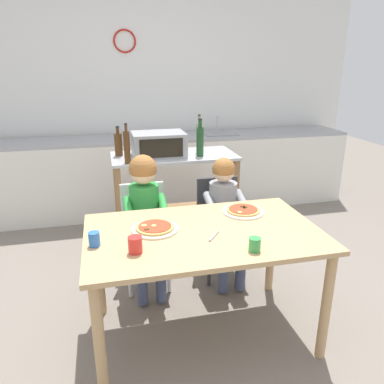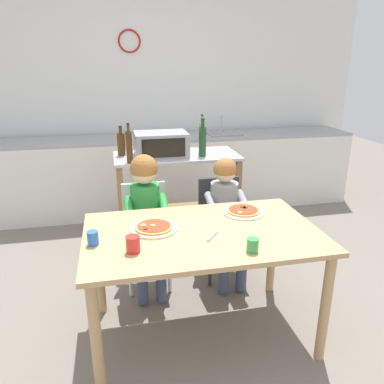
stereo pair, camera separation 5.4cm
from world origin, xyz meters
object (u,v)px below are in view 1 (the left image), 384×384
Objects in this scene: kitchen_island_cart at (174,185)px; dining_chair_right at (220,220)px; toaster_oven at (159,144)px; serving_spoon at (214,236)px; bottle_brown_beer at (200,141)px; drinking_cup_blue at (94,239)px; child_in_grey_shirt at (225,207)px; bottle_dark_olive_oil at (127,147)px; pizza_plate_white at (243,211)px; dining_table at (203,245)px; bottle_clear_vinegar at (118,144)px; child_in_green_shirt at (145,207)px; drinking_cup_red at (135,245)px; drinking_cup_green at (255,244)px; pizza_plate_cream at (155,228)px; bottle_squat_spirits at (199,137)px; dining_chair_left at (145,228)px.

dining_chair_right is (0.26, -0.61, -0.12)m from kitchen_island_cart.
serving_spoon is at bearing -85.79° from toaster_oven.
bottle_brown_beer is 1.61m from drinking_cup_blue.
bottle_dark_olive_oil is at bearing 143.22° from child_in_grey_shirt.
pizza_plate_white is 0.44m from serving_spoon.
toaster_oven is 0.38m from bottle_brown_beer.
bottle_brown_beer is at bearing -24.81° from kitchen_island_cart.
pizza_plate_white is 1.02m from drinking_cup_blue.
bottle_clear_vinegar is at bearing 106.46° from dining_table.
child_in_green_shirt reaches higher than drinking_cup_red.
drinking_cup_green reaches higher than pizza_plate_white.
pizza_plate_white is 0.55m from drinking_cup_green.
dining_table is 0.32m from pizza_plate_cream.
child_in_green_shirt is at bearing 148.73° from pizza_plate_white.
child_in_grey_shirt is at bearing -47.07° from bottle_clear_vinegar.
toaster_oven is at bearing 67.19° from drinking_cup_blue.
drinking_cup_blue is at bearing -176.09° from dining_table.
bottle_squat_spirits is 3.86× the size of drinking_cup_red.
dining_chair_right is 1.09m from drinking_cup_green.
kitchen_island_cart reaches higher than drinking_cup_red.
dining_chair_left is 1.18m from drinking_cup_green.
bottle_dark_olive_oil is at bearing 76.60° from drinking_cup_blue.
kitchen_island_cart is 1.35m from dining_table.
pizza_plate_cream is at bearing 151.36° from serving_spoon.
drinking_cup_green is 0.89m from drinking_cup_blue.
kitchen_island_cart is at bearing 59.82° from dining_chair_left.
drinking_cup_blue is (-0.85, 0.26, 0.00)m from drinking_cup_green.
dining_table is at bearing -73.54° from bottle_clear_vinegar.
bottle_dark_olive_oil is 0.97m from child_in_grey_shirt.
toaster_oven is 0.36m from bottle_dark_olive_oil.
pizza_plate_cream is 1.03× the size of pizza_plate_white.
child_in_green_shirt is (0.08, -0.53, -0.35)m from bottle_dark_olive_oil.
child_in_green_shirt reaches higher than pizza_plate_white.
bottle_dark_olive_oil reaches higher than child_in_grey_shirt.
bottle_dark_olive_oil reaches higher than pizza_plate_cream.
child_in_green_shirt is 0.52m from pizza_plate_cream.
dining_chair_right is at bearing 0.90° from dining_chair_left.
bottle_clear_vinegar reaches higher than child_in_green_shirt.
toaster_oven is 1.67m from drinking_cup_green.
child_in_green_shirt is at bearing -127.89° from bottle_squat_spirits.
dining_chair_right is (0.76, -0.69, -0.53)m from bottle_clear_vinegar.
kitchen_island_cart is 0.78m from child_in_grey_shirt.
bottle_clear_vinegar is at bearing 101.17° from bottle_dark_olive_oil.
dining_table is 10.16× the size of serving_spoon.
child_in_green_shirt is at bearing -179.96° from child_in_grey_shirt.
dining_table is (-0.30, -1.24, -0.40)m from bottle_brown_beer.
bottle_dark_olive_oil is 1.18m from pizza_plate_white.
bottle_clear_vinegar is 1.61m from serving_spoon.
toaster_oven is 0.90m from dining_chair_right.
dining_chair_left is at bearing 115.47° from drinking_cup_green.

